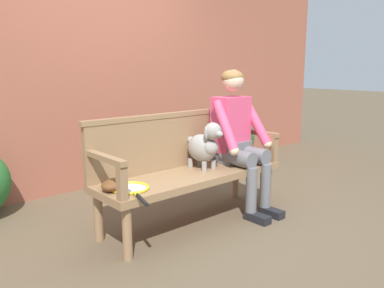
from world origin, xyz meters
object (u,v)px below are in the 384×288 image
at_px(dog_on_bench, 205,145).
at_px(person_seated, 237,135).
at_px(garden_bench, 192,179).
at_px(baseball_glove, 115,185).
at_px(tennis_racket, 131,189).

bearing_deg(dog_on_bench, person_seated, -5.20).
height_order(garden_bench, dog_on_bench, dog_on_bench).
relative_size(garden_bench, dog_on_bench, 4.05).
height_order(garden_bench, baseball_glove, baseball_glove).
bearing_deg(baseball_glove, garden_bench, -21.33).
xyz_separation_m(dog_on_bench, baseball_glove, (-0.93, -0.02, -0.17)).
xyz_separation_m(person_seated, dog_on_bench, (-0.39, 0.04, -0.05)).
xyz_separation_m(dog_on_bench, tennis_racket, (-0.83, -0.09, -0.20)).
distance_m(garden_bench, dog_on_bench, 0.32).
bearing_deg(dog_on_bench, baseball_glove, -178.66).
relative_size(person_seated, tennis_racket, 2.28).
bearing_deg(tennis_racket, garden_bench, 6.44).
bearing_deg(garden_bench, dog_on_bench, 5.83).
xyz_separation_m(person_seated, baseball_glove, (-1.31, 0.01, -0.22)).
bearing_deg(baseball_glove, person_seated, -22.28).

